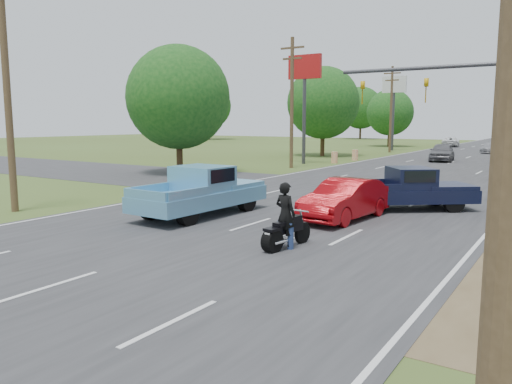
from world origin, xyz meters
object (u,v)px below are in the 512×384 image
Objects in this scene: red_convertible at (345,200)px; distant_car_white at (451,142)px; navy_pickup at (411,188)px; motorcycle at (284,233)px; distant_car_grey at (442,152)px; blue_pickup at (203,190)px; distant_car_silver at (491,148)px; rider at (285,217)px.

distant_car_white is at bearing 104.11° from red_convertible.
motorcycle is at bearing -45.38° from navy_pickup.
red_convertible is 60.08m from distant_car_white.
blue_pickup is at bearing -100.41° from distant_car_grey.
rider is at bearing -82.92° from distant_car_silver.
distant_car_white is at bearing -73.25° from rider.
blue_pickup is at bearing 83.96° from distant_car_white.
navy_pickup is at bearing -89.02° from rider.
distant_car_grey is 15.64m from distant_car_silver.
navy_pickup is at bearing 90.97° from motorcycle.
rider reaches higher than distant_car_white.
rider is at bearing 90.00° from motorcycle.
distant_car_silver is (-1.53, 46.18, -0.13)m from red_convertible.
rider is 5.97m from blue_pickup.
distant_car_silver is (1.97, 15.52, -0.22)m from distant_car_grey.
red_convertible reaches higher than distant_car_white.
rider is at bearing 88.46° from distant_car_white.
motorcycle is 0.41× the size of distant_car_white.
blue_pickup is 1.19× the size of distant_car_grey.
navy_pickup is at bearing 43.46° from blue_pickup.
red_convertible is 0.84× the size of navy_pickup.
distant_car_silver is (-1.78, 51.13, 0.16)m from motorcycle.
red_convertible is 2.50× the size of rider.
red_convertible is 46.20m from distant_car_silver.
motorcycle is 51.16m from distant_car_silver.
distant_car_grey is (1.52, 32.76, -0.13)m from blue_pickup.
blue_pickup is 61.65m from distant_car_white.
blue_pickup is 1.37× the size of distant_car_silver.
red_convertible is 2.22× the size of motorcycle.
blue_pickup reaches higher than motorcycle.
navy_pickup reaches higher than red_convertible.
distant_car_grey is at bearing 90.87° from distant_car_white.
distant_car_silver is at bearing 100.74° from motorcycle.
blue_pickup reaches higher than navy_pickup.
blue_pickup is 48.41m from distant_car_silver.
distant_car_grey reaches higher than motorcycle.
navy_pickup is at bearing 73.79° from red_convertible.
motorcycle is at bearing -26.05° from blue_pickup.
red_convertible is 4.92m from rider.
distant_car_white is (-3.77, 61.53, -0.28)m from blue_pickup.
distant_car_grey is (-3.50, 30.66, 0.09)m from red_convertible.
red_convertible is 0.92× the size of distant_car_grey.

